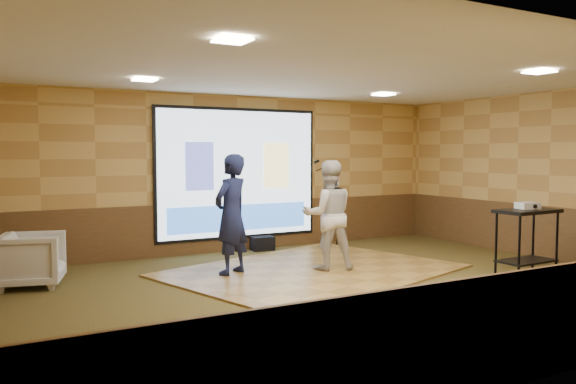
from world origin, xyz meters
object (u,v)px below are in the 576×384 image
projector_screen (239,175)px  projector (528,206)px  player_right (328,215)px  banquet_chair (32,260)px  mic_stand (335,222)px  dance_floor (313,270)px  av_table (527,229)px  duffel_bag (262,243)px  player_left (231,214)px

projector_screen → projector: projector_screen is taller
projector_screen → projector: bearing=-55.1°
player_right → banquet_chair: 4.44m
projector → mic_stand: 3.94m
projector_screen → dance_floor: (0.26, -2.35, -1.46)m
av_table → banquet_chair: (-6.65, 2.96, -0.36)m
av_table → mic_stand: (-0.98, 3.81, -0.26)m
projector_screen → duffel_bag: projector_screen is taller
player_left → duffel_bag: 2.45m
player_right → dance_floor: bearing=2.7°
dance_floor → player_right: (0.24, -0.07, 0.89)m
mic_stand → projector: bearing=-78.9°
projector_screen → av_table: bearing=-56.0°
dance_floor → mic_stand: bearing=48.8°
projector_screen → player_left: projector_screen is taller
mic_stand → banquet_chair: (-5.67, -0.85, -0.11)m
dance_floor → av_table: 3.34m
projector → banquet_chair: bearing=171.3°
projector_screen → av_table: 5.21m
av_table → projector: (0.07, 0.05, 0.35)m
av_table → duffel_bag: bearing=121.1°
banquet_chair → player_right: bearing=-89.8°
projector → banquet_chair: 7.35m
player_right → av_table: size_ratio=1.67×
mic_stand → duffel_bag: 1.56m
projector → duffel_bag: (-2.54, 4.04, -0.96)m
dance_floor → av_table: size_ratio=4.12×
player_left → player_right: (1.51, -0.40, -0.05)m
player_right → mic_stand: 2.43m
projector_screen → dance_floor: 2.78m
mic_stand → banquet_chair: 5.74m
player_right → projector: (2.44, -1.81, 0.19)m
player_left → av_table: player_left is taller
av_table → mic_stand: bearing=104.4°
dance_floor → player_right: 0.93m
dance_floor → projector: 3.45m
dance_floor → player_left: bearing=165.2°
player_right → banquet_chair: (-4.28, 1.09, -0.52)m
av_table → duffel_bag: av_table is taller
mic_stand → duffel_bag: bearing=164.7°
player_left → player_right: size_ratio=1.06×
player_left → player_right: 1.56m
mic_stand → duffel_bag: size_ratio=4.11×
projector_screen → projector: (2.95, -4.22, -0.38)m
dance_floor → player_right: size_ratio=2.47×
player_left → av_table: 4.50m
duffel_bag → projector_screen: bearing=155.7°
projector → banquet_chair: projector is taller
player_right → banquet_chair: size_ratio=2.06×
player_left → mic_stand: 3.32m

